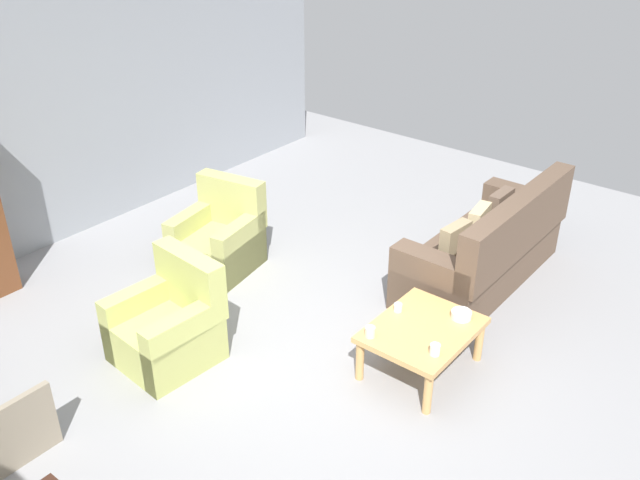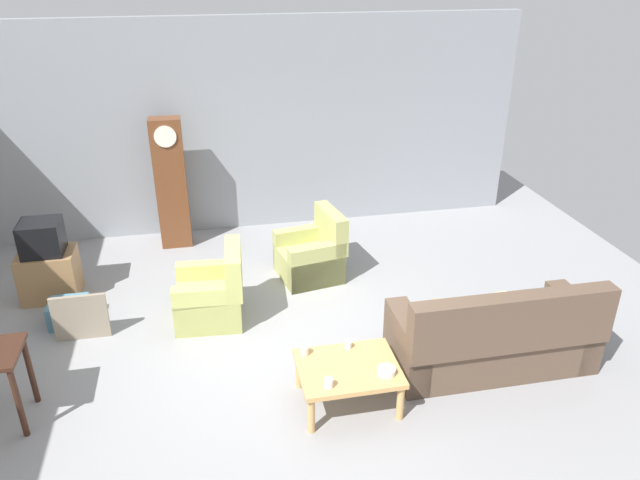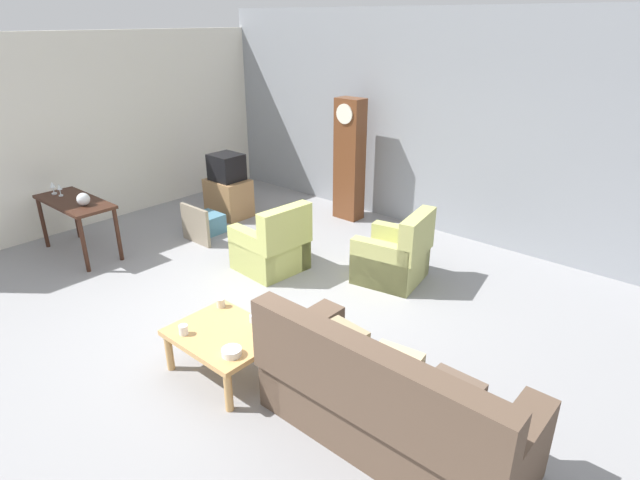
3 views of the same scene
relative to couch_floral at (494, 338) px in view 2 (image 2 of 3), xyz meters
name	(u,v)px [view 2 (image 2 of 3)]	position (x,y,z in m)	size (l,w,h in m)	color
ground_plane	(289,354)	(-2.07, 0.64, -0.36)	(10.40, 10.40, 0.00)	gray
garage_door_wall	(249,127)	(-2.07, 4.24, 1.24)	(8.40, 0.16, 3.20)	gray
couch_floral	(494,338)	(0.00, 0.00, 0.00)	(2.10, 0.89, 1.04)	brown
armchair_olive_near	(213,296)	(-2.83, 1.54, -0.05)	(0.84, 0.82, 0.92)	#B7BC66
armchair_olive_far	(312,256)	(-1.48, 2.33, -0.05)	(0.91, 0.89, 0.92)	tan
coffee_table_wood	(348,371)	(-1.62, -0.24, 0.01)	(0.96, 0.76, 0.43)	tan
grandfather_clock	(171,184)	(-3.28, 3.71, 0.61)	(0.44, 0.30, 1.93)	brown
tv_stand_cabinet	(50,275)	(-4.82, 2.48, -0.05)	(0.68, 0.52, 0.62)	#997047
tv_crt	(42,238)	(-4.82, 2.48, 0.47)	(0.48, 0.44, 0.42)	black
framed_picture_leaning	(81,317)	(-4.31, 1.42, -0.08)	(0.60, 0.05, 0.55)	gray
storage_box_blue	(69,312)	(-4.51, 1.78, -0.21)	(0.44, 0.39, 0.29)	teal
cup_white_porcelain	(329,383)	(-1.87, -0.50, 0.12)	(0.08, 0.08, 0.09)	white
cup_blue_rimmed	(348,345)	(-1.55, 0.05, 0.11)	(0.07, 0.07, 0.07)	silver
cup_cream_tall	(305,351)	(-2.00, 0.03, 0.12)	(0.08, 0.08, 0.09)	beige
bowl_white_stacked	(386,371)	(-1.30, -0.42, 0.10)	(0.17, 0.17, 0.06)	white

